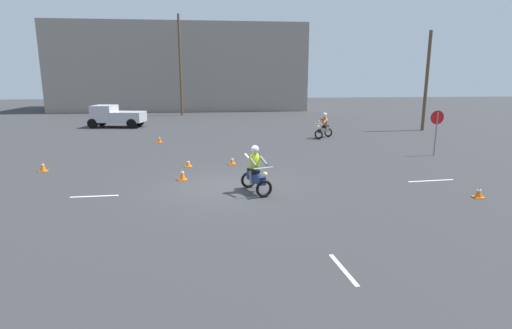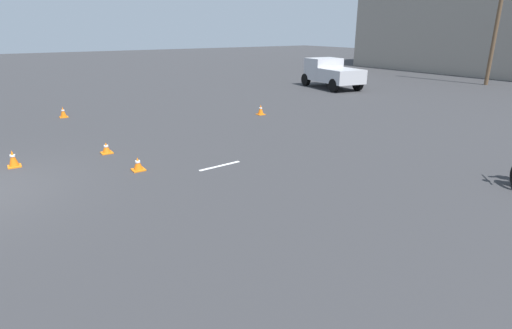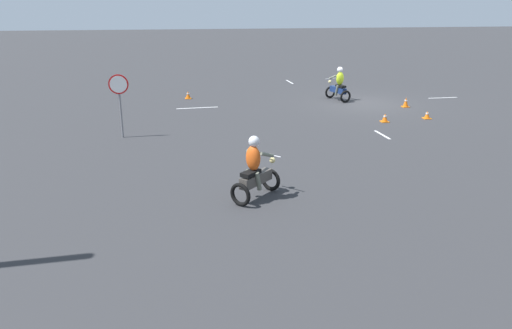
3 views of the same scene
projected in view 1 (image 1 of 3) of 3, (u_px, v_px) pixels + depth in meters
The scene contains 18 objects.
ground_plane at pixel (227, 187), 14.72m from camera, with size 120.00×120.00×0.00m, color #333335.
motorcycle_rider_foreground at pixel (256, 172), 13.86m from camera, with size 1.03×1.55×1.66m.
motorcycle_rider_background at pixel (324, 127), 26.12m from camera, with size 1.41×1.42×1.66m.
pickup_truck at pixel (116, 115), 31.60m from camera, with size 4.38×2.56×1.73m.
stop_sign at pixel (437, 124), 20.11m from camera, with size 0.70×0.08×2.30m.
traffic_cone_near_left at pixel (479, 192), 13.33m from camera, with size 0.32×0.32×0.38m.
traffic_cone_near_right at pixel (43, 167), 17.01m from camera, with size 0.32×0.32×0.44m.
traffic_cone_mid_center at pixel (188, 163), 17.90m from camera, with size 0.32×0.32×0.32m.
traffic_cone_mid_left at pixel (159, 139), 24.33m from camera, with size 0.32×0.32×0.43m.
traffic_cone_far_right at pixel (182, 175), 15.59m from camera, with size 0.32×0.32×0.46m.
traffic_cone_far_center at pixel (232, 161), 18.40m from camera, with size 0.32×0.32×0.35m.
lane_stripe_e at pixel (431, 181), 15.54m from camera, with size 0.10×1.92×0.01m, color silver.
lane_stripe_n at pixel (247, 156), 20.40m from camera, with size 0.10×1.25×0.01m, color silver.
lane_stripe_w at pixel (94, 196), 13.53m from camera, with size 0.10×1.58×0.01m, color silver.
lane_stripe_s at pixel (343, 269), 8.41m from camera, with size 0.10×1.44×0.01m, color silver.
utility_pole_near at pixel (427, 82), 29.19m from camera, with size 0.24×0.24×7.18m, color brown.
utility_pole_far at pixel (180, 66), 40.39m from camera, with size 0.24×0.24×9.99m, color brown.
building_backdrop at pixel (183, 68), 49.33m from camera, with size 28.93×11.76×9.83m, color gray.
Camera 1 is at (-0.49, -14.22, 3.99)m, focal length 28.00 mm.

